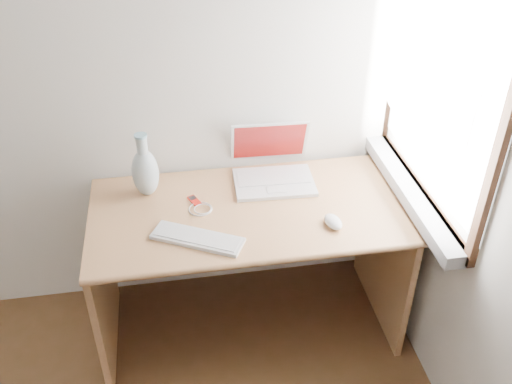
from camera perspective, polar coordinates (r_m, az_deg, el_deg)
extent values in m
cube|color=white|center=(2.64, -24.25, 11.29)|extent=(3.50, 0.04, 2.60)
cube|color=white|center=(2.38, 18.26, 10.74)|extent=(0.01, 0.90, 1.00)
cube|color=gray|center=(2.60, 15.07, 0.06)|extent=(0.10, 0.96, 0.06)
cube|color=white|center=(2.34, 16.69, 11.38)|extent=(0.02, 0.84, 0.92)
cube|color=tan|center=(2.52, -0.85, -1.89)|extent=(1.39, 0.69, 0.03)
cube|color=tan|center=(2.76, -15.00, -9.31)|extent=(0.03, 0.65, 0.70)
cube|color=tan|center=(2.91, 12.63, -6.34)|extent=(0.03, 0.65, 0.70)
cube|color=tan|center=(2.93, -1.79, -1.94)|extent=(1.33, 0.03, 0.46)
cube|color=white|center=(2.66, 1.82, 0.97)|extent=(0.38, 0.27, 0.02)
cube|color=white|center=(2.66, 1.82, 1.17)|extent=(0.34, 0.16, 0.00)
cube|color=white|center=(2.70, 1.35, 4.66)|extent=(0.37, 0.11, 0.23)
cube|color=maroon|center=(2.70, 1.35, 4.66)|extent=(0.34, 0.09, 0.21)
cube|color=white|center=(2.34, -5.87, -4.64)|extent=(0.39, 0.28, 0.02)
cube|color=white|center=(2.34, -5.89, -4.46)|extent=(0.35, 0.24, 0.00)
ellipsoid|color=white|center=(2.42, 7.73, -2.96)|extent=(0.08, 0.12, 0.04)
cube|color=#AC150C|center=(2.57, -6.19, -0.84)|extent=(0.06, 0.09, 0.01)
cube|color=black|center=(2.56, -6.20, -0.77)|extent=(0.04, 0.04, 0.00)
torus|color=white|center=(2.51, -5.58, -1.70)|extent=(0.11, 0.11, 0.01)
cube|color=white|center=(2.38, -8.45, -4.25)|extent=(0.04, 0.07, 0.01)
ellipsoid|color=silver|center=(2.58, -11.00, 1.89)|extent=(0.12, 0.12, 0.23)
cylinder|color=silver|center=(2.51, -11.36, 4.61)|extent=(0.05, 0.05, 0.09)
cylinder|color=#84BDD3|center=(2.49, -11.48, 5.53)|extent=(0.06, 0.06, 0.01)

